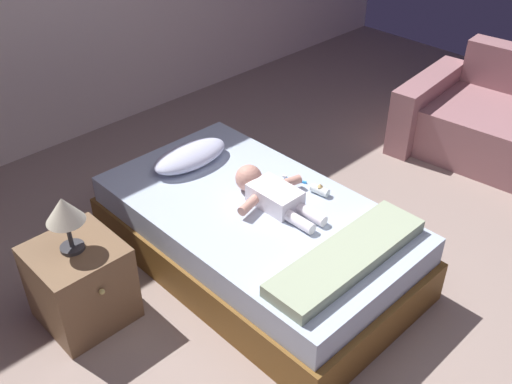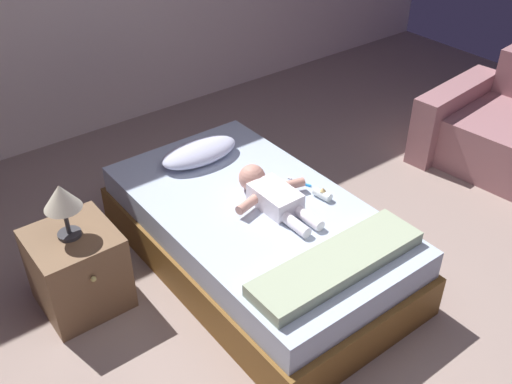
# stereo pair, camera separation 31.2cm
# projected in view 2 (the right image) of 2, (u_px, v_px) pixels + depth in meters

# --- Properties ---
(ground_plane) EXTENTS (8.00, 8.00, 0.00)m
(ground_plane) POSITION_uv_depth(u_px,v_px,m) (341.00, 331.00, 3.21)
(ground_plane) COLOR gray
(bed) EXTENTS (1.11, 1.95, 0.44)m
(bed) POSITION_uv_depth(u_px,v_px,m) (256.00, 236.00, 3.54)
(bed) COLOR brown
(bed) RESTS_ON ground_plane
(pillow) EXTENTS (0.54, 0.27, 0.12)m
(pillow) POSITION_uv_depth(u_px,v_px,m) (199.00, 152.00, 3.80)
(pillow) COLOR silver
(pillow) RESTS_ON bed
(baby) EXTENTS (0.50, 0.64, 0.16)m
(baby) POSITION_uv_depth(u_px,v_px,m) (270.00, 194.00, 3.41)
(baby) COLOR white
(baby) RESTS_ON bed
(toothbrush) EXTENTS (0.08, 0.15, 0.02)m
(toothbrush) POSITION_uv_depth(u_px,v_px,m) (298.00, 182.00, 3.60)
(toothbrush) COLOR #2894EE
(toothbrush) RESTS_ON bed
(nightstand) EXTENTS (0.45, 0.48, 0.49)m
(nightstand) POSITION_uv_depth(u_px,v_px,m) (78.00, 269.00, 3.26)
(nightstand) COLOR brown
(nightstand) RESTS_ON ground_plane
(lamp) EXTENTS (0.20, 0.20, 0.32)m
(lamp) POSITION_uv_depth(u_px,v_px,m) (61.00, 199.00, 2.98)
(lamp) COLOR #333338
(lamp) RESTS_ON nightstand
(blanket) EXTENTS (1.00, 0.27, 0.07)m
(blanket) POSITION_uv_depth(u_px,v_px,m) (337.00, 263.00, 2.95)
(blanket) COLOR #A0AF8E
(blanket) RESTS_ON bed
(baby_bottle) EXTENTS (0.07, 0.12, 0.07)m
(baby_bottle) POSITION_uv_depth(u_px,v_px,m) (323.00, 194.00, 3.46)
(baby_bottle) COLOR white
(baby_bottle) RESTS_ON bed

